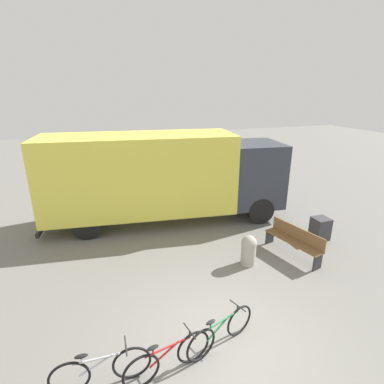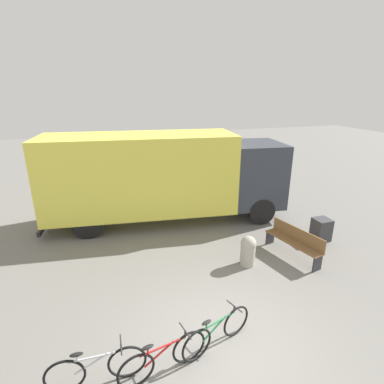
{
  "view_description": "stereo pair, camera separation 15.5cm",
  "coord_description": "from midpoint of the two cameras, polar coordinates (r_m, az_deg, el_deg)",
  "views": [
    {
      "loc": [
        -2.14,
        -4.15,
        4.87
      ],
      "look_at": [
        0.74,
        4.27,
        1.77
      ],
      "focal_mm": 28.0,
      "sensor_mm": 36.0,
      "label": 1
    },
    {
      "loc": [
        -1.99,
        -4.2,
        4.87
      ],
      "look_at": [
        0.74,
        4.27,
        1.77
      ],
      "focal_mm": 28.0,
      "sensor_mm": 36.0,
      "label": 2
    }
  ],
  "objects": [
    {
      "name": "ground_plane",
      "position": [
        6.74,
        6.54,
        -27.26
      ],
      "size": [
        60.0,
        60.0,
        0.0
      ],
      "primitive_type": "plane",
      "color": "slate"
    },
    {
      "name": "delivery_truck",
      "position": [
        11.15,
        -5.02,
        3.35
      ],
      "size": [
        9.08,
        3.3,
        3.34
      ],
      "rotation": [
        0.0,
        0.0,
        -0.13
      ],
      "color": "#EAE04C",
      "rests_on": "ground"
    },
    {
      "name": "park_bench",
      "position": [
        9.7,
        19.38,
        -8.73
      ],
      "size": [
        0.82,
        1.96,
        0.9
      ],
      "rotation": [
        0.0,
        0.0,
        1.8
      ],
      "color": "brown",
      "rests_on": "ground"
    },
    {
      "name": "bicycle_near",
      "position": [
        6.11,
        -16.95,
        -29.41
      ],
      "size": [
        1.7,
        0.44,
        0.77
      ],
      "rotation": [
        0.0,
        0.0,
        -0.04
      ],
      "color": "black",
      "rests_on": "ground"
    },
    {
      "name": "bicycle_middle",
      "position": [
        6.06,
        -4.64,
        -28.92
      ],
      "size": [
        1.68,
        0.49,
        0.77
      ],
      "rotation": [
        0.0,
        0.0,
        0.2
      ],
      "color": "black",
      "rests_on": "ground"
    },
    {
      "name": "bicycle_far",
      "position": [
        6.48,
        5.57,
        -24.97
      ],
      "size": [
        1.63,
        0.65,
        0.77
      ],
      "rotation": [
        0.0,
        0.0,
        0.33
      ],
      "color": "black",
      "rests_on": "ground"
    },
    {
      "name": "bollard_near_bench",
      "position": [
        8.9,
        11.12,
        -10.75
      ],
      "size": [
        0.45,
        0.45,
        0.91
      ],
      "color": "#9E998C",
      "rests_on": "ground"
    },
    {
      "name": "utility_box",
      "position": [
        11.07,
        23.76,
        -6.53
      ],
      "size": [
        0.53,
        0.52,
        0.75
      ],
      "color": "#38383D",
      "rests_on": "ground"
    }
  ]
}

